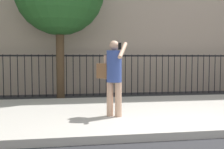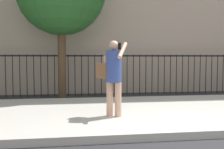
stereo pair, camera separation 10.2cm
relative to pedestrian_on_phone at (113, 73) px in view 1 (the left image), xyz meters
The scene contains 4 objects.
ground_plane 2.31m from the pedestrian_on_phone, 47.64° to the right, with size 60.00×60.00×0.00m, color #28282B.
sidewalk 1.87m from the pedestrian_on_phone, 27.90° to the left, with size 28.00×4.40×0.15m, color #B2ADA3.
iron_fence 4.62m from the pedestrian_on_phone, 72.97° to the left, with size 12.03×0.04×1.60m.
pedestrian_on_phone is the anchor object (origin of this frame).
Camera 1 is at (-2.34, -4.44, 1.48)m, focal length 42.91 mm.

